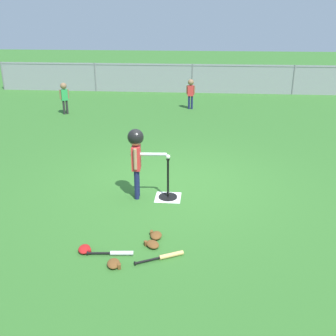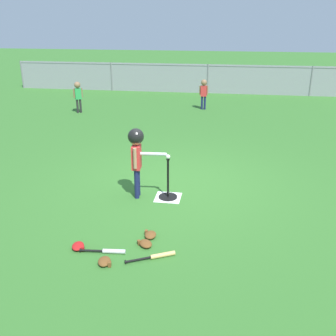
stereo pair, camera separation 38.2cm
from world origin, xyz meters
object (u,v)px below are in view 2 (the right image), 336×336
at_px(glove_near_bats, 78,246).
at_px(baseball_on_tee, 168,157).
at_px(spare_bat_silver, 109,251).
at_px(glove_tossed_aside, 145,244).
at_px(batter_child, 137,149).
at_px(glove_by_plate, 105,261).
at_px(fielder_near_right, 204,90).
at_px(spare_bat_wood, 158,256).
at_px(fielder_deep_center, 78,93).
at_px(batting_tee, 168,191).
at_px(glove_outfield_drop, 150,235).

bearing_deg(glove_near_bats, baseball_on_tee, 61.51).
height_order(spare_bat_silver, glove_tossed_aside, glove_tossed_aside).
relative_size(batter_child, glove_by_plate, 4.92).
bearing_deg(batter_child, spare_bat_silver, -89.48).
bearing_deg(glove_tossed_aside, spare_bat_silver, -150.41).
bearing_deg(fielder_near_right, spare_bat_wood, -89.79).
xyz_separation_m(fielder_deep_center, glove_by_plate, (3.33, -7.90, -0.61)).
relative_size(glove_near_bats, glove_tossed_aside, 0.92).
bearing_deg(spare_bat_wood, fielder_deep_center, 117.38).
relative_size(spare_bat_silver, glove_by_plate, 2.47).
bearing_deg(glove_near_bats, glove_by_plate, -31.88).
relative_size(batting_tee, glove_tossed_aside, 2.63).
bearing_deg(batter_child, spare_bat_wood, -69.38).
xyz_separation_m(batting_tee, fielder_deep_center, (-3.83, 5.85, 0.52)).
xyz_separation_m(fielder_deep_center, spare_bat_silver, (3.32, -7.66, -0.61)).
distance_m(batter_child, spare_bat_silver, 1.96).
bearing_deg(glove_outfield_drop, batter_child, 110.23).
height_order(baseball_on_tee, batter_child, batter_child).
relative_size(batter_child, spare_bat_wood, 1.97).
relative_size(batter_child, fielder_deep_center, 1.23).
xyz_separation_m(fielder_near_right, fielder_deep_center, (-3.94, -1.12, 0.00)).
bearing_deg(spare_bat_wood, fielder_near_right, 90.21).
bearing_deg(spare_bat_wood, spare_bat_silver, 179.17).
bearing_deg(baseball_on_tee, spare_bat_wood, -85.40).
bearing_deg(glove_outfield_drop, glove_tossed_aside, -95.07).
distance_m(spare_bat_silver, glove_outfield_drop, 0.67).
bearing_deg(glove_tossed_aside, spare_bat_wood, -49.86).
relative_size(batter_child, fielder_near_right, 1.23).
distance_m(spare_bat_silver, glove_near_bats, 0.45).
bearing_deg(spare_bat_silver, fielder_near_right, 85.95).
height_order(spare_bat_silver, glove_by_plate, glove_by_plate).
relative_size(baseball_on_tee, glove_outfield_drop, 0.33).
bearing_deg(glove_outfield_drop, fielder_deep_center, 117.76).
distance_m(fielder_deep_center, glove_tossed_aside, 8.33).
relative_size(spare_bat_silver, spare_bat_wood, 0.99).
bearing_deg(glove_by_plate, spare_bat_silver, 92.83).
bearing_deg(glove_tossed_aside, baseball_on_tee, 87.39).
xyz_separation_m(batter_child, spare_bat_wood, (0.67, -1.78, -0.84)).
xyz_separation_m(fielder_near_right, glove_near_bats, (-1.07, -8.73, -0.60)).
relative_size(fielder_near_right, glove_outfield_drop, 4.43).
xyz_separation_m(fielder_near_right, glove_tossed_aside, (-0.18, -8.53, -0.60)).
bearing_deg(batting_tee, baseball_on_tee, 0.00).
bearing_deg(spare_bat_wood, batter_child, 110.62).
distance_m(baseball_on_tee, spare_bat_silver, 2.01).
distance_m(batting_tee, fielder_near_right, 6.99).
distance_m(batting_tee, baseball_on_tee, 0.64).
bearing_deg(fielder_deep_center, glove_near_bats, -69.34).
height_order(baseball_on_tee, glove_outfield_drop, baseball_on_tee).
bearing_deg(batter_child, baseball_on_tee, 3.77).
xyz_separation_m(fielder_deep_center, spare_bat_wood, (3.97, -7.67, -0.61)).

